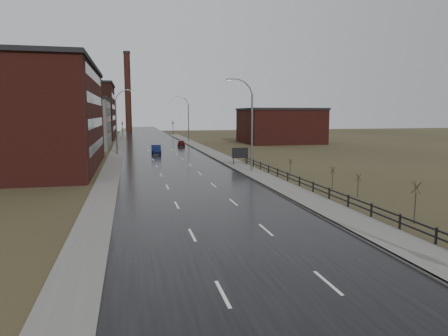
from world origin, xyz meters
TOP-DOWN VIEW (x-y plane):
  - road at (0.00, 60.00)m, footprint 14.00×300.00m
  - sidewalk_right at (8.60, 35.00)m, footprint 3.20×180.00m
  - curb_right at (7.08, 35.00)m, footprint 0.16×180.00m
  - sidewalk_left at (-8.20, 60.00)m, footprint 2.40×260.00m
  - warehouse_near at (-20.99, 45.00)m, footprint 22.44×28.56m
  - warehouse_mid at (-17.99, 78.00)m, footprint 16.32×20.40m
  - warehouse_far at (-22.99, 108.00)m, footprint 26.52×24.48m
  - building_right at (30.30, 82.00)m, footprint 18.36×16.32m
  - smokestack at (-6.00, 150.00)m, footprint 2.70×2.70m
  - streetlight_right_mid at (8.50, 36.00)m, footprint 3.36×0.28m
  - streetlight_left at (-7.70, 62.00)m, footprint 3.36×0.28m
  - streetlight_right_far at (8.50, 90.00)m, footprint 3.36×0.28m
  - guardrail at (10.30, 18.31)m, footprint 0.10×53.05m
  - shrub_c at (12.35, 11.27)m, footprint 0.67×0.70m
  - shrub_d at (13.34, 19.62)m, footprint 0.49×0.52m
  - shrub_e at (13.07, 23.62)m, footprint 0.51×0.54m
  - shrub_f at (12.55, 32.74)m, footprint 0.46×0.48m
  - billboard at (9.10, 42.45)m, footprint 2.33×0.17m
  - traffic_light_left at (-8.00, 120.00)m, footprint 0.58×2.73m
  - traffic_light_right at (8.00, 120.00)m, footprint 0.58×2.73m
  - car_near at (-1.26, 60.99)m, footprint 1.84×4.82m
  - car_far at (5.18, 76.42)m, footprint 2.15×4.30m

SIDE VIEW (x-z plane):
  - road at x=0.00m, z-range 0.00..0.06m
  - sidewalk_left at x=-8.20m, z-range 0.00..0.12m
  - sidewalk_right at x=8.60m, z-range 0.00..0.18m
  - curb_right at x=7.08m, z-range 0.00..0.18m
  - car_far at x=5.18m, z-range 0.00..1.41m
  - guardrail at x=10.30m, z-range 0.16..1.26m
  - car_near at x=-1.26m, z-range 0.00..1.57m
  - shrub_f at x=12.55m, z-range 0.06..1.98m
  - shrub_d at x=13.34m, z-range 0.06..2.13m
  - shrub_e at x=13.07m, z-range 0.07..2.22m
  - shrub_c at x=12.35m, z-range 0.09..2.93m
  - billboard at x=9.10m, z-range 0.45..2.95m
  - building_right at x=30.30m, z-range 0.01..8.51m
  - traffic_light_left at x=-8.00m, z-range 1.95..7.25m
  - traffic_light_right at x=8.00m, z-range 1.95..7.25m
  - warehouse_mid at x=-17.99m, z-range 0.01..10.51m
  - streetlight_right_mid at x=8.50m, z-range 0.16..11.51m
  - streetlight_left at x=-7.70m, z-range 0.16..11.51m
  - streetlight_right_far at x=8.50m, z-range 0.16..11.51m
  - warehouse_near at x=-20.99m, z-range 0.01..13.51m
  - warehouse_far at x=-22.99m, z-range 0.01..15.51m
  - smokestack at x=-6.00m, z-range 0.15..30.85m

